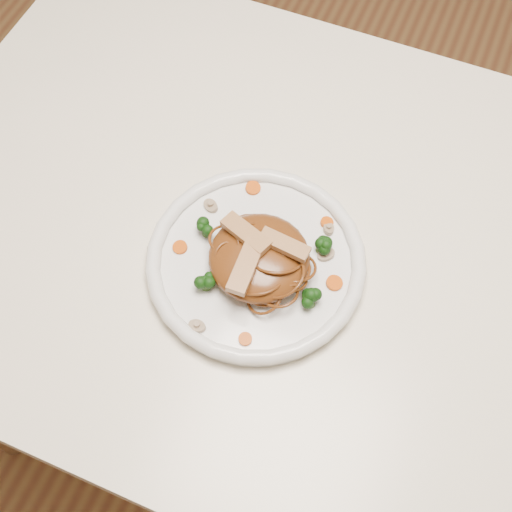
% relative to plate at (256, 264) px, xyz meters
% --- Properties ---
extents(ground, '(4.00, 4.00, 0.00)m').
position_rel_plate_xyz_m(ground, '(0.05, 0.07, -0.76)').
color(ground, brown).
rests_on(ground, ground).
extents(table, '(1.20, 0.80, 0.75)m').
position_rel_plate_xyz_m(table, '(0.05, 0.07, -0.11)').
color(table, beige).
rests_on(table, ground).
extents(plate, '(0.32, 0.32, 0.02)m').
position_rel_plate_xyz_m(plate, '(0.00, 0.00, 0.00)').
color(plate, white).
rests_on(plate, table).
extents(noodle_mound, '(0.16, 0.16, 0.04)m').
position_rel_plate_xyz_m(noodle_mound, '(0.01, -0.00, 0.03)').
color(noodle_mound, '#5A2E11').
rests_on(noodle_mound, plate).
extents(chicken_a, '(0.07, 0.03, 0.01)m').
position_rel_plate_xyz_m(chicken_a, '(0.03, 0.01, 0.06)').
color(chicken_a, tan).
rests_on(chicken_a, noodle_mound).
extents(chicken_b, '(0.08, 0.05, 0.01)m').
position_rel_plate_xyz_m(chicken_b, '(-0.02, 0.01, 0.06)').
color(chicken_b, tan).
rests_on(chicken_b, noodle_mound).
extents(chicken_c, '(0.03, 0.08, 0.01)m').
position_rel_plate_xyz_m(chicken_c, '(0.00, -0.04, 0.06)').
color(chicken_c, tan).
rests_on(chicken_c, noodle_mound).
extents(broccoli_0, '(0.03, 0.03, 0.03)m').
position_rel_plate_xyz_m(broccoli_0, '(0.07, 0.05, 0.02)').
color(broccoli_0, '#11390B').
rests_on(broccoli_0, plate).
extents(broccoli_1, '(0.03, 0.03, 0.03)m').
position_rel_plate_xyz_m(broccoli_1, '(-0.08, 0.01, 0.02)').
color(broccoli_1, '#11390B').
rests_on(broccoli_1, plate).
extents(broccoli_2, '(0.03, 0.03, 0.03)m').
position_rel_plate_xyz_m(broccoli_2, '(-0.04, -0.06, 0.02)').
color(broccoli_2, '#11390B').
rests_on(broccoli_2, plate).
extents(broccoli_3, '(0.03, 0.03, 0.03)m').
position_rel_plate_xyz_m(broccoli_3, '(0.09, -0.03, 0.02)').
color(broccoli_3, '#11390B').
rests_on(broccoli_3, plate).
extents(carrot_0, '(0.02, 0.02, 0.00)m').
position_rel_plate_xyz_m(carrot_0, '(0.07, 0.09, 0.01)').
color(carrot_0, '#CE4A07').
rests_on(carrot_0, plate).
extents(carrot_1, '(0.02, 0.02, 0.00)m').
position_rel_plate_xyz_m(carrot_1, '(-0.10, -0.02, 0.01)').
color(carrot_1, '#CE4A07').
rests_on(carrot_1, plate).
extents(carrot_2, '(0.03, 0.03, 0.00)m').
position_rel_plate_xyz_m(carrot_2, '(0.11, 0.01, 0.01)').
color(carrot_2, '#CE4A07').
rests_on(carrot_2, plate).
extents(carrot_3, '(0.03, 0.03, 0.00)m').
position_rel_plate_xyz_m(carrot_3, '(-0.05, 0.10, 0.01)').
color(carrot_3, '#CE4A07').
rests_on(carrot_3, plate).
extents(carrot_4, '(0.02, 0.02, 0.00)m').
position_rel_plate_xyz_m(carrot_4, '(0.03, -0.11, 0.01)').
color(carrot_4, '#CE4A07').
rests_on(carrot_4, plate).
extents(mushroom_0, '(0.02, 0.02, 0.01)m').
position_rel_plate_xyz_m(mushroom_0, '(-0.03, -0.11, 0.01)').
color(mushroom_0, tan).
rests_on(mushroom_0, plate).
extents(mushroom_1, '(0.03, 0.03, 0.01)m').
position_rel_plate_xyz_m(mushroom_1, '(0.08, 0.04, 0.01)').
color(mushroom_1, tan).
rests_on(mushroom_1, plate).
extents(mushroom_2, '(0.03, 0.03, 0.01)m').
position_rel_plate_xyz_m(mushroom_2, '(-0.09, 0.05, 0.01)').
color(mushroom_2, tan).
rests_on(mushroom_2, plate).
extents(mushroom_3, '(0.03, 0.03, 0.01)m').
position_rel_plate_xyz_m(mushroom_3, '(0.07, 0.08, 0.01)').
color(mushroom_3, tan).
rests_on(mushroom_3, plate).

